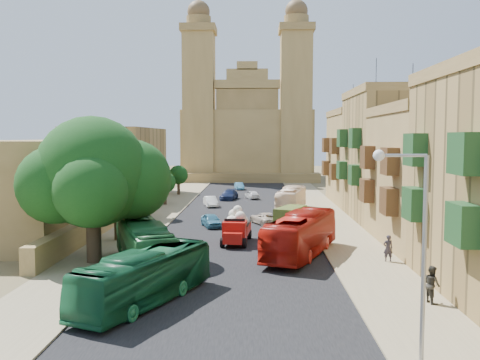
# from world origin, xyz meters

# --- Properties ---
(ground) EXTENTS (260.00, 260.00, 0.00)m
(ground) POSITION_xyz_m (0.00, 0.00, 0.00)
(ground) COLOR brown
(road_surface) EXTENTS (14.00, 140.00, 0.01)m
(road_surface) POSITION_xyz_m (0.00, 30.00, 0.01)
(road_surface) COLOR black
(road_surface) RESTS_ON ground
(sidewalk_east) EXTENTS (5.00, 140.00, 0.01)m
(sidewalk_east) POSITION_xyz_m (9.50, 30.00, 0.01)
(sidewalk_east) COLOR #857657
(sidewalk_east) RESTS_ON ground
(sidewalk_west) EXTENTS (5.00, 140.00, 0.01)m
(sidewalk_west) POSITION_xyz_m (-9.50, 30.00, 0.01)
(sidewalk_west) COLOR #857657
(sidewalk_west) RESTS_ON ground
(kerb_east) EXTENTS (0.25, 140.00, 0.12)m
(kerb_east) POSITION_xyz_m (7.00, 30.00, 0.06)
(kerb_east) COLOR #857657
(kerb_east) RESTS_ON ground
(kerb_west) EXTENTS (0.25, 140.00, 0.12)m
(kerb_west) POSITION_xyz_m (-7.00, 30.00, 0.06)
(kerb_west) COLOR #857657
(kerb_west) RESTS_ON ground
(townhouse_b) EXTENTS (9.00, 14.00, 14.90)m
(townhouse_b) POSITION_xyz_m (15.95, 11.00, 5.66)
(townhouse_b) COLOR olive
(townhouse_b) RESTS_ON ground
(townhouse_c) EXTENTS (9.00, 14.00, 17.40)m
(townhouse_c) POSITION_xyz_m (15.95, 25.00, 6.91)
(townhouse_c) COLOR olive
(townhouse_c) RESTS_ON ground
(townhouse_d) EXTENTS (9.00, 14.00, 15.90)m
(townhouse_d) POSITION_xyz_m (15.95, 39.00, 6.16)
(townhouse_d) COLOR olive
(townhouse_d) RESTS_ON ground
(west_wall) EXTENTS (1.00, 40.00, 1.80)m
(west_wall) POSITION_xyz_m (-12.50, 20.00, 0.90)
(west_wall) COLOR olive
(west_wall) RESTS_ON ground
(west_building_low) EXTENTS (10.00, 28.00, 8.40)m
(west_building_low) POSITION_xyz_m (-18.00, 18.00, 4.20)
(west_building_low) COLOR olive
(west_building_low) RESTS_ON ground
(west_building_mid) EXTENTS (10.00, 22.00, 10.00)m
(west_building_mid) POSITION_xyz_m (-18.00, 44.00, 5.00)
(west_building_mid) COLOR olive
(west_building_mid) RESTS_ON ground
(church) EXTENTS (28.00, 22.50, 36.30)m
(church) POSITION_xyz_m (-0.00, 78.61, 9.52)
(church) COLOR olive
(church) RESTS_ON ground
(ficus_tree) EXTENTS (10.16, 9.35, 10.16)m
(ficus_tree) POSITION_xyz_m (-9.41, 4.01, 6.00)
(ficus_tree) COLOR #34261A
(ficus_tree) RESTS_ON ground
(street_tree_a) EXTENTS (3.35, 3.35, 5.15)m
(street_tree_a) POSITION_xyz_m (-10.00, 12.00, 3.45)
(street_tree_a) COLOR #34261A
(street_tree_a) RESTS_ON ground
(street_tree_b) EXTENTS (3.51, 3.51, 5.39)m
(street_tree_b) POSITION_xyz_m (-10.00, 24.00, 3.61)
(street_tree_b) COLOR #34261A
(street_tree_b) RESTS_ON ground
(street_tree_c) EXTENTS (2.77, 2.77, 4.26)m
(street_tree_c) POSITION_xyz_m (-10.00, 36.00, 2.84)
(street_tree_c) COLOR #34261A
(street_tree_c) RESTS_ON ground
(street_tree_d) EXTENTS (2.89, 2.89, 4.45)m
(street_tree_d) POSITION_xyz_m (-10.00, 48.00, 2.97)
(street_tree_d) COLOR #34261A
(street_tree_d) RESTS_ON ground
(streetlamp) EXTENTS (2.11, 0.44, 8.22)m
(streetlamp) POSITION_xyz_m (7.72, -12.00, 5.20)
(streetlamp) COLOR gray
(streetlamp) RESTS_ON ground
(red_truck) EXTENTS (2.46, 5.31, 3.01)m
(red_truck) POSITION_xyz_m (0.16, 11.02, 1.33)
(red_truck) COLOR #B0140D
(red_truck) RESTS_ON ground
(olive_pickup) EXTENTS (3.57, 4.82, 1.82)m
(olive_pickup) POSITION_xyz_m (5.16, 20.00, 0.89)
(olive_pickup) COLOR #4C5C22
(olive_pickup) RESTS_ON ground
(bus_green_south) EXTENTS (6.07, 10.13, 2.79)m
(bus_green_south) POSITION_xyz_m (-4.00, -5.14, 1.39)
(bus_green_south) COLOR #114D2B
(bus_green_south) RESTS_ON ground
(bus_green_north) EXTENTS (6.25, 11.20, 3.06)m
(bus_green_north) POSITION_xyz_m (-5.69, 2.72, 1.53)
(bus_green_north) COLOR #226431
(bus_green_north) RESTS_ON ground
(bus_red_east) EXTENTS (6.45, 11.48, 3.14)m
(bus_red_east) POSITION_xyz_m (5.07, 6.40, 1.57)
(bus_red_east) COLOR #A0140B
(bus_red_east) RESTS_ON ground
(bus_cream_east) EXTENTS (4.32, 10.32, 2.80)m
(bus_cream_east) POSITION_xyz_m (5.91, 30.33, 1.40)
(bus_cream_east) COLOR #FBDBBA
(bus_cream_east) RESTS_ON ground
(car_blue_a) EXTENTS (2.63, 4.05, 1.28)m
(car_blue_a) POSITION_xyz_m (-2.55, 18.77, 0.64)
(car_blue_a) COLOR teal
(car_blue_a) RESTS_ON ground
(car_white_a) EXTENTS (2.23, 4.07, 1.27)m
(car_white_a) POSITION_xyz_m (-3.94, 34.05, 0.64)
(car_white_a) COLOR white
(car_white_a) RESTS_ON ground
(car_cream) EXTENTS (3.46, 4.66, 1.18)m
(car_cream) POSITION_xyz_m (2.65, 20.64, 0.59)
(car_cream) COLOR beige
(car_cream) RESTS_ON ground
(car_dkblue) EXTENTS (2.73, 4.90, 1.34)m
(car_dkblue) POSITION_xyz_m (-2.00, 41.58, 0.67)
(car_dkblue) COLOR #131F45
(car_dkblue) RESTS_ON ground
(car_white_b) EXTENTS (2.40, 3.75, 1.19)m
(car_white_b) POSITION_xyz_m (1.20, 42.62, 0.59)
(car_white_b) COLOR silver
(car_white_b) RESTS_ON ground
(car_blue_b) EXTENTS (1.81, 3.69, 1.16)m
(car_blue_b) POSITION_xyz_m (-1.03, 55.93, 0.58)
(car_blue_b) COLOR teal
(car_blue_b) RESTS_ON ground
(pedestrian_a) EXTENTS (0.72, 0.51, 1.88)m
(pedestrian_a) POSITION_xyz_m (11.00, 4.78, 0.94)
(pedestrian_a) COLOR #2A252D
(pedestrian_a) RESTS_ON ground
(pedestrian_b) EXTENTS (0.98, 1.13, 1.98)m
(pedestrian_b) POSITION_xyz_m (11.00, -4.57, 0.99)
(pedestrian_b) COLOR #2E2B25
(pedestrian_b) RESTS_ON ground
(pedestrian_c) EXTENTS (0.71, 1.09, 1.73)m
(pedestrian_c) POSITION_xyz_m (7.50, 19.94, 0.86)
(pedestrian_c) COLOR #313132
(pedestrian_c) RESTS_ON ground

